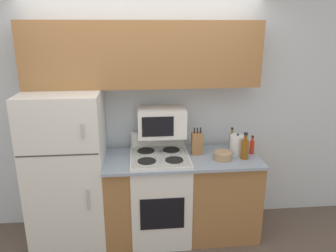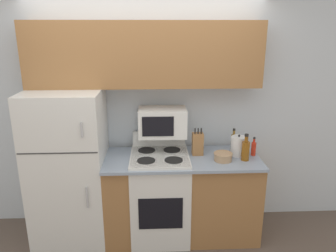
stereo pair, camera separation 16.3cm
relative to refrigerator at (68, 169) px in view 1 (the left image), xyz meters
The scene contains 13 objects.
ground_plane 1.19m from the refrigerator, 22.53° to the right, with size 12.00×12.00×0.00m, color brown.
wall_back 1.00m from the refrigerator, 24.63° to the left, with size 8.00×0.05×2.55m.
lower_cabinets 1.24m from the refrigerator, ahead, with size 1.61×0.68×0.92m.
refrigerator is the anchor object (origin of this frame).
upper_cabinets 1.41m from the refrigerator, 13.02° to the left, with size 2.37×0.32×0.66m.
stove 1.00m from the refrigerator, ahead, with size 0.61×0.66×1.10m.
microwave 1.09m from the refrigerator, ahead, with size 0.50×0.32×0.29m.
knife_block 1.37m from the refrigerator, ahead, with size 0.12×0.10×0.30m.
bowl 1.60m from the refrigerator, ahead, with size 0.19×0.19×0.08m.
bottle_whiskey 1.83m from the refrigerator, ahead, with size 0.08×0.08×0.28m.
bottle_hot_sauce 1.95m from the refrigerator, ahead, with size 0.05×0.05×0.20m.
bottle_vinegar 1.79m from the refrigerator, ahead, with size 0.06×0.06×0.24m.
kettle 1.79m from the refrigerator, ahead, with size 0.16×0.16×0.23m.
Camera 1 is at (-0.07, -2.84, 2.23)m, focal length 35.00 mm.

